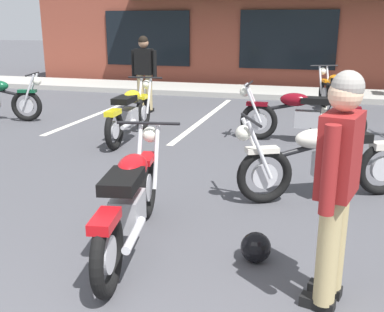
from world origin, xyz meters
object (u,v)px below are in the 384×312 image
at_px(motorcycle_foreground_classic, 131,199).
at_px(helmet_on_pavement, 256,247).
at_px(motorcycle_green_cafe_racer, 324,160).
at_px(motorcycle_black_cruiser, 301,115).
at_px(person_in_shorts_foreground, 144,70).
at_px(person_in_black_shirt, 338,179).
at_px(motorcycle_red_sportbike, 130,112).
at_px(motorcycle_blue_standard, 336,92).

bearing_deg(motorcycle_foreground_classic, helmet_on_pavement, 2.99).
distance_m(motorcycle_foreground_classic, motorcycle_green_cafe_racer, 2.36).
distance_m(motorcycle_black_cruiser, person_in_shorts_foreground, 3.97).
xyz_separation_m(motorcycle_black_cruiser, person_in_black_shirt, (0.49, -4.72, 0.49)).
distance_m(motorcycle_red_sportbike, motorcycle_blue_standard, 4.91).
height_order(motorcycle_black_cruiser, motorcycle_green_cafe_racer, same).
bearing_deg(person_in_shorts_foreground, motorcycle_blue_standard, 15.73).
distance_m(motorcycle_red_sportbike, person_in_black_shirt, 5.35).
distance_m(person_in_black_shirt, helmet_on_pavement, 1.11).
distance_m(motorcycle_foreground_classic, motorcycle_black_cruiser, 4.49).
height_order(motorcycle_foreground_classic, motorcycle_red_sportbike, same).
bearing_deg(person_in_shorts_foreground, motorcycle_red_sportbike, -74.10).
height_order(motorcycle_foreground_classic, motorcycle_black_cruiser, same).
bearing_deg(helmet_on_pavement, motorcycle_black_cruiser, 88.72).
relative_size(motorcycle_blue_standard, person_in_black_shirt, 1.21).
xyz_separation_m(motorcycle_foreground_classic, motorcycle_black_cruiser, (1.21, 4.32, 0.00)).
height_order(motorcycle_blue_standard, person_in_black_shirt, person_in_black_shirt).
distance_m(motorcycle_red_sportbike, person_in_shorts_foreground, 2.50).
relative_size(motorcycle_blue_standard, helmet_on_pavement, 7.77).
xyz_separation_m(motorcycle_blue_standard, person_in_black_shirt, (-0.10, -7.67, 0.49)).
bearing_deg(motorcycle_blue_standard, person_in_black_shirt, -90.73).
distance_m(motorcycle_black_cruiser, motorcycle_blue_standard, 3.00).
distance_m(motorcycle_green_cafe_racer, person_in_shorts_foreground, 5.91).
relative_size(motorcycle_foreground_classic, person_in_black_shirt, 1.25).
bearing_deg(motorcycle_foreground_classic, person_in_black_shirt, -13.30).
distance_m(motorcycle_black_cruiser, person_in_black_shirt, 4.77).
height_order(motorcycle_black_cruiser, person_in_black_shirt, person_in_black_shirt).
relative_size(motorcycle_black_cruiser, motorcycle_blue_standard, 1.04).
bearing_deg(motorcycle_blue_standard, person_in_shorts_foreground, -164.27).
bearing_deg(person_in_black_shirt, motorcycle_green_cafe_racer, 92.23).
xyz_separation_m(motorcycle_foreground_classic, motorcycle_green_cafe_racer, (1.62, 1.72, 0.00)).
bearing_deg(motorcycle_black_cruiser, person_in_black_shirt, -84.04).
height_order(motorcycle_black_cruiser, helmet_on_pavement, motorcycle_black_cruiser).
xyz_separation_m(motorcycle_black_cruiser, helmet_on_pavement, (-0.10, -4.26, -0.33)).
relative_size(motorcycle_green_cafe_racer, helmet_on_pavement, 7.47).
bearing_deg(helmet_on_pavement, motorcycle_green_cafe_racer, 73.05).
bearing_deg(person_in_shorts_foreground, motorcycle_black_cruiser, -26.96).
xyz_separation_m(person_in_black_shirt, person_in_shorts_foreground, (-4.01, 6.51, 0.00)).
relative_size(person_in_black_shirt, helmet_on_pavement, 6.44).
bearing_deg(person_in_shorts_foreground, helmet_on_pavement, -60.54).
bearing_deg(person_in_shorts_foreground, motorcycle_green_cafe_racer, -48.21).
bearing_deg(motorcycle_red_sportbike, person_in_black_shirt, -51.23).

